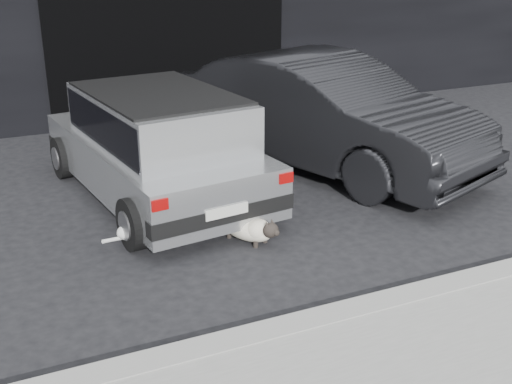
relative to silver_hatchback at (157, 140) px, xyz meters
name	(u,v)px	position (x,y,z in m)	size (l,w,h in m)	color
ground	(197,212)	(0.25, -0.62, -0.70)	(80.00, 80.00, 0.00)	black
garage_opening	(170,42)	(1.25, 3.37, 0.60)	(4.00, 0.10, 2.60)	black
curb	(416,297)	(1.25, -3.22, -0.64)	(18.00, 0.25, 0.12)	gray
silver_hatchback	(157,140)	(0.00, 0.00, 0.00)	(2.05, 3.64, 1.28)	#B4B7B9
second_car	(323,112)	(2.33, 0.24, 0.03)	(1.55, 4.45, 1.47)	black
cat_siamese	(251,229)	(0.49, -1.56, -0.56)	(0.54, 0.79, 0.30)	beige
cat_white	(146,227)	(-0.48, -1.16, -0.52)	(0.78, 0.30, 0.36)	silver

